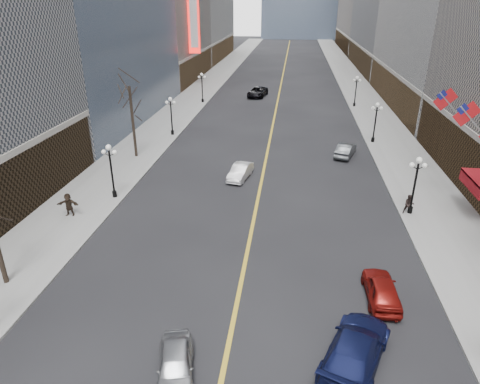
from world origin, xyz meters
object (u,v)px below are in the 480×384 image
(streetlamp_east_1, at_px, (416,180))
(car_sb_mid, at_px, (382,289))
(streetlamp_east_2, at_px, (376,118))
(car_sb_near, at_px, (356,349))
(streetlamp_west_1, at_px, (111,166))
(car_nb_near, at_px, (175,365))
(car_nb_far, at_px, (258,92))
(streetlamp_west_2, at_px, (171,112))
(car_sb_far, at_px, (346,150))
(streetlamp_west_3, at_px, (202,84))
(streetlamp_east_3, at_px, (356,88))
(car_nb_mid, at_px, (240,172))

(streetlamp_east_1, height_order, car_sb_mid, streetlamp_east_1)
(streetlamp_east_2, height_order, car_sb_near, streetlamp_east_2)
(streetlamp_west_1, bearing_deg, car_nb_near, -60.47)
(streetlamp_west_1, distance_m, car_sb_mid, 22.47)
(car_nb_far, bearing_deg, streetlamp_east_1, -61.13)
(car_nb_near, bearing_deg, car_nb_far, 77.88)
(streetlamp_west_2, bearing_deg, streetlamp_east_1, -37.33)
(streetlamp_west_1, height_order, car_sb_far, streetlamp_west_1)
(streetlamp_west_3, height_order, car_sb_near, streetlamp_west_3)
(streetlamp_east_3, height_order, streetlamp_west_2, same)
(car_nb_far, xyz_separation_m, car_sb_mid, (11.34, -52.57, -0.09))
(streetlamp_east_2, height_order, car_sb_mid, streetlamp_east_2)
(car_nb_near, xyz_separation_m, car_nb_mid, (0.00, 22.89, -0.01))
(streetlamp_west_2, relative_size, car_sb_near, 0.80)
(streetlamp_west_1, bearing_deg, car_sb_far, 33.02)
(streetlamp_east_3, relative_size, streetlamp_west_2, 1.00)
(streetlamp_west_3, height_order, car_sb_far, streetlamp_west_3)
(streetlamp_west_3, height_order, car_nb_mid, streetlamp_west_3)
(car_nb_near, height_order, car_sb_mid, car_sb_mid)
(car_nb_mid, xyz_separation_m, car_sb_near, (7.82, -21.16, 0.16))
(streetlamp_east_1, bearing_deg, streetlamp_west_2, 142.67)
(streetlamp_east_2, height_order, car_nb_far, streetlamp_east_2)
(streetlamp_west_1, height_order, car_nb_mid, streetlamp_west_1)
(streetlamp_east_1, bearing_deg, streetlamp_east_2, 90.00)
(car_nb_near, height_order, car_nb_mid, car_nb_near)
(streetlamp_west_1, relative_size, car_nb_mid, 1.12)
(streetlamp_east_1, distance_m, car_sb_near, 16.81)
(streetlamp_west_2, height_order, streetlamp_west_3, same)
(car_sb_near, bearing_deg, car_sb_far, -72.98)
(streetlamp_west_3, distance_m, car_sb_far, 30.56)
(car_nb_near, distance_m, car_sb_near, 8.01)
(streetlamp_west_3, bearing_deg, streetlamp_west_1, -90.00)
(streetlamp_west_3, bearing_deg, car_nb_far, 35.09)
(car_sb_mid, bearing_deg, streetlamp_west_3, -68.37)
(car_nb_near, distance_m, car_sb_far, 31.97)
(streetlamp_west_1, xyz_separation_m, car_sb_mid, (19.59, -10.77, -2.20))
(car_nb_near, relative_size, car_sb_mid, 0.96)
(car_nb_far, bearing_deg, car_nb_near, -79.79)
(streetlamp_east_3, relative_size, car_sb_far, 1.06)
(streetlamp_east_2, height_order, car_sb_far, streetlamp_east_2)
(car_sb_mid, bearing_deg, streetlamp_west_1, -29.90)
(streetlamp_east_1, xyz_separation_m, car_sb_far, (-3.59, 13.00, -2.20))
(streetlamp_west_2, bearing_deg, car_sb_near, -62.31)
(car_sb_mid, bearing_deg, car_nb_far, -78.93)
(streetlamp_west_2, xyz_separation_m, car_sb_mid, (19.59, -28.77, -2.20))
(streetlamp_west_2, bearing_deg, streetlamp_east_2, 0.00)
(streetlamp_west_3, relative_size, car_nb_near, 1.15)
(streetlamp_east_1, bearing_deg, streetlamp_west_1, 180.00)
(car_nb_far, bearing_deg, streetlamp_east_2, -48.48)
(streetlamp_east_3, xyz_separation_m, car_sb_far, (-3.59, -23.00, -2.20))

